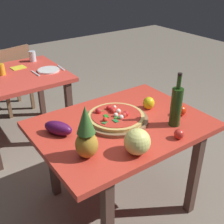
% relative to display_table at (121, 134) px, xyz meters
% --- Properties ---
extents(ground_plane, '(10.00, 10.00, 0.00)m').
position_rel_display_table_xyz_m(ground_plane, '(0.00, 0.00, -0.65)').
color(ground_plane, gray).
extents(display_table, '(1.18, 0.87, 0.74)m').
position_rel_display_table_xyz_m(display_table, '(0.00, 0.00, 0.00)').
color(display_table, '#52352D').
rests_on(display_table, ground_plane).
extents(background_table, '(0.97, 0.87, 0.74)m').
position_rel_display_table_xyz_m(background_table, '(-0.31, 1.36, -0.01)').
color(background_table, '#52352D').
rests_on(background_table, ground_plane).
extents(dining_chair, '(0.48, 0.48, 0.85)m').
position_rel_display_table_xyz_m(dining_chair, '(-0.15, 2.02, -0.16)').
color(dining_chair, brown).
rests_on(dining_chair, ground_plane).
extents(pizza_board, '(0.45, 0.45, 0.02)m').
position_rel_display_table_xyz_m(pizza_board, '(-0.02, 0.04, 0.11)').
color(pizza_board, brown).
rests_on(pizza_board, display_table).
extents(pizza, '(0.40, 0.40, 0.06)m').
position_rel_display_table_xyz_m(pizza, '(-0.02, 0.05, 0.13)').
color(pizza, tan).
rests_on(pizza, pizza_board).
extents(wine_bottle, '(0.08, 0.08, 0.38)m').
position_rel_display_table_xyz_m(wine_bottle, '(0.28, -0.22, 0.24)').
color(wine_bottle, '#1C3A11').
rests_on(wine_bottle, display_table).
extents(pineapple_left, '(0.13, 0.13, 0.33)m').
position_rel_display_table_xyz_m(pineapple_left, '(-0.39, -0.19, 0.24)').
color(pineapple_left, '#AF832A').
rests_on(pineapple_left, display_table).
extents(melon, '(0.16, 0.16, 0.16)m').
position_rel_display_table_xyz_m(melon, '(-0.13, -0.33, 0.17)').
color(melon, '#DCDC77').
rests_on(melon, display_table).
extents(bell_pepper, '(0.09, 0.09, 0.10)m').
position_rel_display_table_xyz_m(bell_pepper, '(0.30, 0.06, 0.14)').
color(bell_pepper, yellow).
rests_on(bell_pepper, display_table).
extents(eggplant, '(0.18, 0.22, 0.09)m').
position_rel_display_table_xyz_m(eggplant, '(-0.42, 0.12, 0.14)').
color(eggplant, '#4C1244').
rests_on(eggplant, display_table).
extents(tomato_near_board, '(0.06, 0.06, 0.06)m').
position_rel_display_table_xyz_m(tomato_near_board, '(0.18, -0.36, 0.13)').
color(tomato_near_board, red).
rests_on(tomato_near_board, display_table).
extents(tomato_beside_pepper, '(0.08, 0.08, 0.08)m').
position_rel_display_table_xyz_m(tomato_beside_pepper, '(0.42, -0.16, 0.13)').
color(tomato_beside_pepper, red).
rests_on(tomato_beside_pepper, display_table).
extents(drinking_glass_juice, '(0.07, 0.07, 0.11)m').
position_rel_display_table_xyz_m(drinking_glass_juice, '(-0.40, 1.42, 0.15)').
color(drinking_glass_juice, gold).
rests_on(drinking_glass_juice, background_table).
extents(drinking_glass_water, '(0.07, 0.07, 0.11)m').
position_rel_display_table_xyz_m(drinking_glass_water, '(0.00, 1.64, 0.15)').
color(drinking_glass_water, silver).
rests_on(drinking_glass_water, background_table).
extents(dinner_plate, '(0.22, 0.22, 0.02)m').
position_rel_display_table_xyz_m(dinner_plate, '(0.01, 1.26, 0.10)').
color(dinner_plate, white).
rests_on(dinner_plate, background_table).
extents(fork_utensil, '(0.02, 0.18, 0.01)m').
position_rel_display_table_xyz_m(fork_utensil, '(-0.13, 1.26, 0.10)').
color(fork_utensil, silver).
rests_on(fork_utensil, background_table).
extents(knife_utensil, '(0.03, 0.18, 0.01)m').
position_rel_display_table_xyz_m(knife_utensil, '(0.15, 1.26, 0.10)').
color(knife_utensil, silver).
rests_on(knife_utensil, background_table).
extents(napkin_folded, '(0.15, 0.13, 0.01)m').
position_rel_display_table_xyz_m(napkin_folded, '(-0.21, 1.52, 0.10)').
color(napkin_folded, yellow).
rests_on(napkin_folded, background_table).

